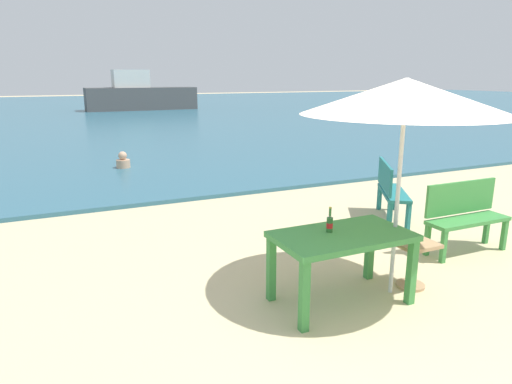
% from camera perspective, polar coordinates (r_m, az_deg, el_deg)
% --- Properties ---
extents(ground_plane, '(120.00, 120.00, 0.00)m').
position_cam_1_polar(ground_plane, '(4.90, 17.30, -14.62)').
color(ground_plane, beige).
extents(sea_water, '(120.00, 50.00, 0.08)m').
position_cam_1_polar(sea_water, '(33.33, -19.75, 9.55)').
color(sea_water, '#2D6075').
rests_on(sea_water, ground_plane).
extents(picnic_table_green, '(1.40, 0.80, 0.76)m').
position_cam_1_polar(picnic_table_green, '(4.78, 10.71, -6.34)').
color(picnic_table_green, '#3D8C42').
rests_on(picnic_table_green, ground_plane).
extents(beer_bottle_amber, '(0.07, 0.07, 0.26)m').
position_cam_1_polar(beer_bottle_amber, '(4.74, 9.19, -3.87)').
color(beer_bottle_amber, '#2D662D').
rests_on(beer_bottle_amber, picnic_table_green).
extents(patio_umbrella, '(2.10, 2.10, 2.30)m').
position_cam_1_polar(patio_umbrella, '(4.85, 18.19, 11.26)').
color(patio_umbrella, silver).
rests_on(patio_umbrella, ground_plane).
extents(side_table_wood, '(0.44, 0.44, 0.54)m').
position_cam_1_polar(side_table_wood, '(5.43, 19.00, -7.72)').
color(side_table_wood, tan).
rests_on(side_table_wood, ground_plane).
extents(bench_teal_center, '(0.93, 1.21, 0.95)m').
position_cam_1_polar(bench_teal_center, '(7.81, 16.39, 0.57)').
color(bench_teal_center, '#237275').
rests_on(bench_teal_center, ground_plane).
extents(bench_green_left, '(1.20, 0.37, 0.95)m').
position_cam_1_polar(bench_green_left, '(6.72, 24.64, -2.36)').
color(bench_green_left, '#3D8C42').
rests_on(bench_green_left, ground_plane).
extents(swimmer_person, '(0.34, 0.34, 0.41)m').
position_cam_1_polar(swimmer_person, '(11.94, -16.29, 3.69)').
color(swimmer_person, tan).
rests_on(swimmer_person, sea_water).
extents(boat_barge, '(7.29, 1.99, 2.65)m').
position_cam_1_polar(boat_barge, '(32.71, -14.30, 11.61)').
color(boat_barge, '#4C4C4C').
rests_on(boat_barge, sea_water).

